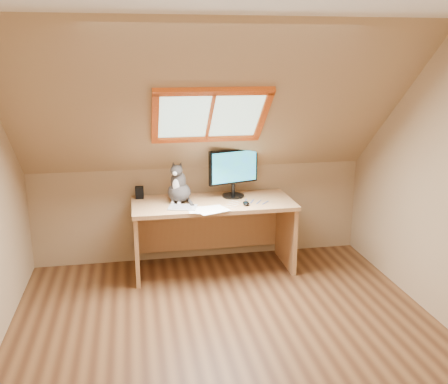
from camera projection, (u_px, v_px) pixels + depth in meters
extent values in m
plane|color=brown|center=(233.00, 343.00, 3.83)|extent=(3.50, 3.50, 0.00)
cube|color=tan|center=(328.00, 316.00, 1.86)|extent=(3.50, 0.02, 2.40)
cube|color=tan|center=(201.00, 213.00, 5.36)|extent=(3.50, 0.02, 1.00)
cube|color=silver|center=(266.00, 0.00, 2.46)|extent=(3.50, 1.95, 0.02)
cube|color=tan|center=(211.00, 107.00, 4.30)|extent=(3.50, 1.56, 1.41)
cube|color=#B2E0CC|center=(210.00, 114.00, 4.40)|extent=(0.90, 0.53, 0.48)
cube|color=orange|center=(210.00, 114.00, 4.40)|extent=(1.02, 0.64, 0.59)
cube|color=tan|center=(213.00, 203.00, 4.97)|extent=(1.60, 0.70, 0.04)
cube|color=tan|center=(136.00, 243.00, 4.93)|extent=(0.04, 0.63, 0.69)
cube|color=tan|center=(286.00, 233.00, 5.20)|extent=(0.04, 0.63, 0.69)
cube|color=tan|center=(208.00, 227.00, 5.37)|extent=(1.50, 0.03, 0.48)
cylinder|color=black|center=(233.00, 196.00, 5.12)|extent=(0.23, 0.23, 0.02)
cylinder|color=black|center=(233.00, 189.00, 5.10)|extent=(0.04, 0.04, 0.12)
cube|color=black|center=(233.00, 166.00, 5.04)|extent=(0.52, 0.19, 0.35)
cube|color=blue|center=(235.00, 167.00, 5.02)|extent=(0.48, 0.15, 0.31)
ellipsoid|color=#443E3C|center=(179.00, 192.00, 4.93)|extent=(0.32, 0.34, 0.20)
ellipsoid|color=#443E3C|center=(178.00, 181.00, 4.88)|extent=(0.20, 0.20, 0.21)
ellipsoid|color=silver|center=(176.00, 185.00, 4.83)|extent=(0.08, 0.07, 0.12)
ellipsoid|color=#443E3C|center=(176.00, 171.00, 4.81)|extent=(0.15, 0.14, 0.11)
sphere|color=silver|center=(175.00, 174.00, 4.77)|extent=(0.04, 0.04, 0.04)
cone|color=#443E3C|center=(173.00, 164.00, 4.82)|extent=(0.07, 0.07, 0.07)
cone|color=#443E3C|center=(181.00, 165.00, 4.80)|extent=(0.07, 0.06, 0.07)
cube|color=black|center=(139.00, 193.00, 5.06)|extent=(0.09, 0.09, 0.12)
cube|color=#B2B2B7|center=(183.00, 207.00, 4.75)|extent=(0.31, 0.25, 0.01)
ellipsoid|color=black|center=(246.00, 203.00, 4.84)|extent=(0.07, 0.12, 0.04)
cube|color=white|center=(208.00, 210.00, 4.70)|extent=(0.33, 0.27, 0.00)
cube|color=white|center=(208.00, 209.00, 4.70)|extent=(0.32, 0.24, 0.00)
cube|color=white|center=(208.00, 209.00, 4.70)|extent=(0.35, 0.30, 0.00)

